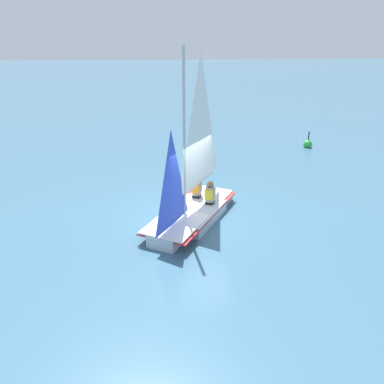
{
  "coord_description": "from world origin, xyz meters",
  "views": [
    {
      "loc": [
        -10.84,
        1.41,
        5.31
      ],
      "look_at": [
        0.0,
        0.0,
        0.97
      ],
      "focal_mm": 35.0,
      "sensor_mm": 36.0,
      "label": 1
    }
  ],
  "objects_px": {
    "sailor_crew": "(197,190)",
    "buoy_marker": "(308,144)",
    "sailboat_main": "(193,198)",
    "sailor_helm": "(210,197)"
  },
  "relations": [
    {
      "from": "sailor_crew",
      "to": "buoy_marker",
      "type": "height_order",
      "value": "sailor_crew"
    },
    {
      "from": "sailboat_main",
      "to": "buoy_marker",
      "type": "height_order",
      "value": "sailboat_main"
    },
    {
      "from": "sailboat_main",
      "to": "sailor_helm",
      "type": "height_order",
      "value": "sailboat_main"
    },
    {
      "from": "buoy_marker",
      "to": "sailor_helm",
      "type": "bearing_deg",
      "value": 138.93
    },
    {
      "from": "sailor_helm",
      "to": "sailor_crew",
      "type": "height_order",
      "value": "sailor_crew"
    },
    {
      "from": "sailor_helm",
      "to": "sailor_crew",
      "type": "xyz_separation_m",
      "value": [
        0.61,
        0.35,
        0.01
      ]
    },
    {
      "from": "sailboat_main",
      "to": "sailor_crew",
      "type": "height_order",
      "value": "sailboat_main"
    },
    {
      "from": "sailor_helm",
      "to": "sailboat_main",
      "type": "bearing_deg",
      "value": -28.69
    },
    {
      "from": "sailor_crew",
      "to": "buoy_marker",
      "type": "distance_m",
      "value": 10.23
    },
    {
      "from": "sailor_crew",
      "to": "buoy_marker",
      "type": "xyz_separation_m",
      "value": [
        7.25,
        -7.21,
        -0.45
      ]
    }
  ]
}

